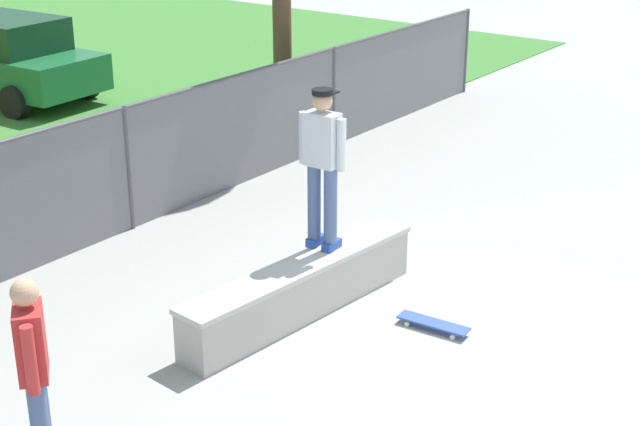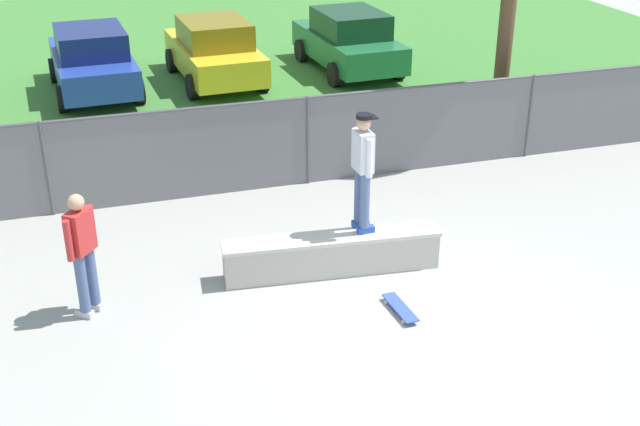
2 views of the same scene
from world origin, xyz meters
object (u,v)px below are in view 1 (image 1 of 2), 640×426
object	(u,v)px
skateboard	(433,323)
car_green	(5,58)
bystander	(34,372)
skateboarder	(322,161)
concrete_ledge	(301,289)

from	to	relation	value
skateboard	car_green	bearing A→B (deg)	74.33
car_green	bystander	xyz separation A→B (m)	(-7.45, -10.55, 0.17)
skateboarder	bystander	distance (m)	4.11
skateboard	bystander	bearing A→B (deg)	162.94
car_green	bystander	bearing A→B (deg)	-125.23
car_green	bystander	distance (m)	12.91
skateboard	concrete_ledge	bearing A→B (deg)	112.78
concrete_ledge	bystander	xyz separation A→B (m)	(-3.57, -0.08, 0.70)
concrete_ledge	car_green	xyz separation A→B (m)	(3.88, 10.46, 0.53)
concrete_ledge	skateboarder	size ratio (longest dim) A/B	1.81
skateboarder	car_green	bearing A→B (deg)	71.92
skateboarder	bystander	bearing A→B (deg)	-177.67
car_green	skateboarder	bearing A→B (deg)	-108.08
skateboarder	skateboard	world-z (taller)	skateboarder
skateboarder	bystander	world-z (taller)	skateboarder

